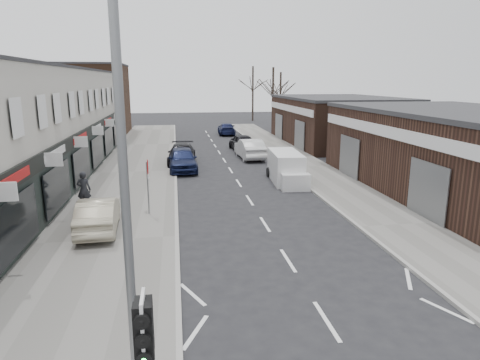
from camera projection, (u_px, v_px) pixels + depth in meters
name	position (u px, v px, depth m)	size (l,w,h in m)	color
pavement_left	(134.00, 172.00, 29.72)	(5.50, 64.00, 0.12)	slate
pavement_right	(308.00, 167.00, 31.54)	(3.50, 64.00, 0.12)	slate
shop_terrace_left	(12.00, 128.00, 25.53)	(8.00, 41.00, 7.10)	beige
brick_block_far	(91.00, 101.00, 49.99)	(8.00, 10.00, 8.00)	#472D1E
right_unit_near	(466.00, 153.00, 24.33)	(10.00, 18.00, 4.50)	#3B241B
right_unit_far	(337.00, 121.00, 43.59)	(10.00, 16.00, 4.50)	#3B241B
tree_far_a	(272.00, 129.00, 57.07)	(3.60, 3.60, 8.00)	#382D26
tree_far_b	(280.00, 124.00, 63.21)	(3.60, 3.60, 7.50)	#382D26
tree_far_c	(253.00, 121.00, 68.55)	(3.60, 3.60, 8.50)	#382D26
traffic_light	(145.00, 345.00, 6.40)	(0.28, 0.60, 3.10)	slate
street_lamp	(135.00, 184.00, 7.05)	(2.23, 0.22, 8.00)	slate
warning_sign	(148.00, 171.00, 19.84)	(0.12, 0.80, 2.70)	slate
white_van	(286.00, 168.00, 27.02)	(1.97, 4.96, 1.89)	silver
sedan_on_pavement	(98.00, 214.00, 17.90)	(1.51, 4.32, 1.42)	#9E967E
pedestrian	(84.00, 190.00, 20.99)	(0.68, 0.45, 1.86)	black
parked_car_left_a	(182.00, 159.00, 30.42)	(1.95, 4.86, 1.66)	#131A3C
parked_car_left_b	(182.00, 154.00, 33.05)	(2.07, 5.10, 1.48)	black
parked_car_right_a	(250.00, 149.00, 35.24)	(1.72, 4.94, 1.63)	silver
parked_car_right_b	(242.00, 142.00, 39.34)	(1.82, 4.52, 1.54)	black
parked_car_right_c	(226.00, 129.00, 50.94)	(1.93, 4.75, 1.38)	#13183B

